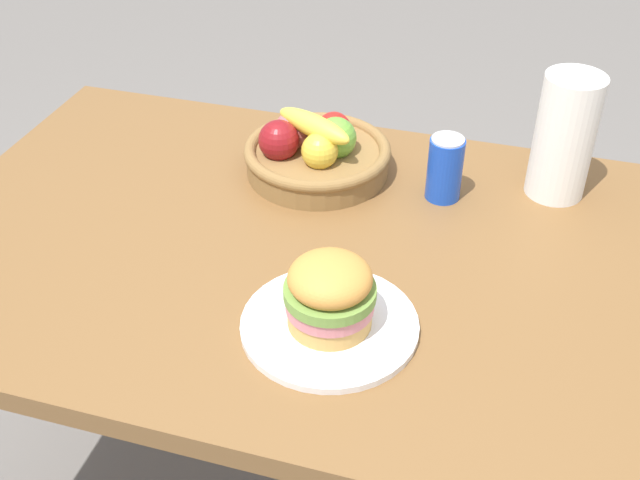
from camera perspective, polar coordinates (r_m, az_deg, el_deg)
The scene contains 6 objects.
dining_table at distance 1.44m, azimuth -0.75°, elevation -3.55°, with size 1.40×0.90×0.75m.
plate at distance 1.21m, azimuth 0.70°, elevation -6.17°, with size 0.27×0.27×0.01m, color white.
sandwich at distance 1.17m, azimuth 0.72°, elevation -3.85°, with size 0.14×0.14×0.12m.
soda_can at distance 1.49m, azimuth 9.03°, elevation 5.15°, with size 0.07×0.07×0.13m.
fruit_basket at distance 1.55m, azimuth -0.31°, elevation 6.46°, with size 0.29×0.29×0.14m.
paper_towel_roll at distance 1.52m, azimuth 17.28°, elevation 7.15°, with size 0.11×0.11×0.24m, color white.
Camera 1 is at (0.33, -1.05, 1.58)m, focal length 44.20 mm.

